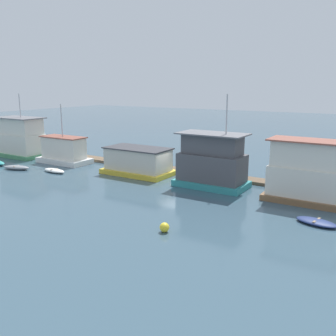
{
  "coord_description": "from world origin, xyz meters",
  "views": [
    {
      "loc": [
        18.74,
        -31.03,
        9.35
      ],
      "look_at": [
        0.0,
        -1.0,
        1.4
      ],
      "focal_mm": 40.0,
      "sensor_mm": 36.0,
      "label": 1
    }
  ],
  "objects_px": {
    "houseboat_white": "(64,151)",
    "dinghy_white": "(54,171)",
    "houseboat_yellow": "(138,161)",
    "houseboat_brown": "(306,173)",
    "houseboat_teal": "(212,163)",
    "buoy_yellow": "(164,227)",
    "dinghy_grey": "(16,167)",
    "dinghy_navy": "(317,222)",
    "houseboat_green": "(20,138)"
  },
  "relations": [
    {
      "from": "houseboat_white",
      "to": "dinghy_white",
      "type": "xyz_separation_m",
      "value": [
        2.93,
        -4.17,
        -1.25
      ]
    },
    {
      "from": "houseboat_yellow",
      "to": "houseboat_brown",
      "type": "height_order",
      "value": "houseboat_brown"
    },
    {
      "from": "houseboat_teal",
      "to": "buoy_yellow",
      "type": "xyz_separation_m",
      "value": [
        2.23,
        -11.65,
        -1.93
      ]
    },
    {
      "from": "houseboat_yellow",
      "to": "houseboat_brown",
      "type": "xyz_separation_m",
      "value": [
        17.19,
        -0.58,
        0.99
      ]
    },
    {
      "from": "houseboat_white",
      "to": "buoy_yellow",
      "type": "bearing_deg",
      "value": -28.51
    },
    {
      "from": "houseboat_teal",
      "to": "dinghy_grey",
      "type": "bearing_deg",
      "value": -166.62
    },
    {
      "from": "houseboat_yellow",
      "to": "dinghy_white",
      "type": "distance_m",
      "value": 9.24
    },
    {
      "from": "dinghy_white",
      "to": "buoy_yellow",
      "type": "xyz_separation_m",
      "value": [
        19.15,
        -7.82,
        0.11
      ]
    },
    {
      "from": "dinghy_grey",
      "to": "dinghy_navy",
      "type": "distance_m",
      "value": 31.9
    },
    {
      "from": "houseboat_white",
      "to": "houseboat_brown",
      "type": "height_order",
      "value": "houseboat_white"
    },
    {
      "from": "houseboat_teal",
      "to": "buoy_yellow",
      "type": "height_order",
      "value": "houseboat_teal"
    },
    {
      "from": "houseboat_green",
      "to": "dinghy_white",
      "type": "height_order",
      "value": "houseboat_green"
    },
    {
      "from": "houseboat_white",
      "to": "houseboat_teal",
      "type": "xyz_separation_m",
      "value": [
        19.85,
        -0.34,
        0.8
      ]
    },
    {
      "from": "houseboat_green",
      "to": "dinghy_grey",
      "type": "relative_size",
      "value": 2.49
    },
    {
      "from": "dinghy_white",
      "to": "houseboat_white",
      "type": "bearing_deg",
      "value": 125.11
    },
    {
      "from": "houseboat_brown",
      "to": "dinghy_navy",
      "type": "height_order",
      "value": "houseboat_brown"
    },
    {
      "from": "houseboat_yellow",
      "to": "dinghy_navy",
      "type": "bearing_deg",
      "value": -15.98
    },
    {
      "from": "houseboat_green",
      "to": "buoy_yellow",
      "type": "relative_size",
      "value": 12.81
    },
    {
      "from": "houseboat_green",
      "to": "houseboat_brown",
      "type": "distance_m",
      "value": 36.35
    },
    {
      "from": "houseboat_white",
      "to": "dinghy_white",
      "type": "distance_m",
      "value": 5.25
    },
    {
      "from": "houseboat_teal",
      "to": "houseboat_brown",
      "type": "distance_m",
      "value": 8.39
    },
    {
      "from": "houseboat_brown",
      "to": "dinghy_white",
      "type": "bearing_deg",
      "value": -171.69
    },
    {
      "from": "dinghy_navy",
      "to": "houseboat_white",
      "type": "bearing_deg",
      "value": 169.9
    },
    {
      "from": "houseboat_white",
      "to": "houseboat_brown",
      "type": "relative_size",
      "value": 1.12
    },
    {
      "from": "houseboat_yellow",
      "to": "dinghy_grey",
      "type": "height_order",
      "value": "houseboat_yellow"
    },
    {
      "from": "dinghy_grey",
      "to": "dinghy_white",
      "type": "height_order",
      "value": "dinghy_grey"
    },
    {
      "from": "houseboat_brown",
      "to": "dinghy_grey",
      "type": "height_order",
      "value": "houseboat_brown"
    },
    {
      "from": "houseboat_teal",
      "to": "dinghy_navy",
      "type": "bearing_deg",
      "value": -26.01
    },
    {
      "from": "houseboat_yellow",
      "to": "dinghy_navy",
      "type": "relative_size",
      "value": 2.46
    },
    {
      "from": "houseboat_green",
      "to": "houseboat_teal",
      "type": "height_order",
      "value": "houseboat_teal"
    },
    {
      "from": "houseboat_teal",
      "to": "dinghy_grey",
      "type": "xyz_separation_m",
      "value": [
        -21.59,
        -5.14,
        -2.01
      ]
    },
    {
      "from": "houseboat_white",
      "to": "houseboat_yellow",
      "type": "xyz_separation_m",
      "value": [
        11.05,
        0.1,
        -0.1
      ]
    },
    {
      "from": "dinghy_navy",
      "to": "houseboat_brown",
      "type": "bearing_deg",
      "value": 111.48
    },
    {
      "from": "houseboat_brown",
      "to": "houseboat_white",
      "type": "bearing_deg",
      "value": 179.03
    },
    {
      "from": "dinghy_grey",
      "to": "dinghy_navy",
      "type": "relative_size",
      "value": 1.09
    },
    {
      "from": "dinghy_grey",
      "to": "dinghy_navy",
      "type": "height_order",
      "value": "dinghy_grey"
    },
    {
      "from": "houseboat_teal",
      "to": "dinghy_white",
      "type": "height_order",
      "value": "houseboat_teal"
    },
    {
      "from": "dinghy_grey",
      "to": "buoy_yellow",
      "type": "bearing_deg",
      "value": -15.3
    },
    {
      "from": "dinghy_grey",
      "to": "houseboat_green",
      "type": "bearing_deg",
      "value": 139.1
    },
    {
      "from": "houseboat_white",
      "to": "dinghy_navy",
      "type": "height_order",
      "value": "houseboat_white"
    },
    {
      "from": "houseboat_white",
      "to": "houseboat_green",
      "type": "bearing_deg",
      "value": 179.67
    },
    {
      "from": "houseboat_brown",
      "to": "dinghy_white",
      "type": "xyz_separation_m",
      "value": [
        -25.3,
        -3.7,
        -2.14
      ]
    },
    {
      "from": "dinghy_navy",
      "to": "dinghy_white",
      "type": "bearing_deg",
      "value": 177.48
    },
    {
      "from": "dinghy_grey",
      "to": "houseboat_teal",
      "type": "bearing_deg",
      "value": 13.38
    },
    {
      "from": "houseboat_teal",
      "to": "dinghy_navy",
      "type": "relative_size",
      "value": 2.83
    },
    {
      "from": "buoy_yellow",
      "to": "houseboat_yellow",
      "type": "bearing_deg",
      "value": 132.38
    },
    {
      "from": "houseboat_yellow",
      "to": "dinghy_white",
      "type": "height_order",
      "value": "houseboat_yellow"
    },
    {
      "from": "houseboat_yellow",
      "to": "dinghy_navy",
      "type": "height_order",
      "value": "houseboat_yellow"
    },
    {
      "from": "houseboat_white",
      "to": "houseboat_yellow",
      "type": "height_order",
      "value": "houseboat_white"
    },
    {
      "from": "houseboat_brown",
      "to": "dinghy_white",
      "type": "relative_size",
      "value": 2.05
    }
  ]
}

